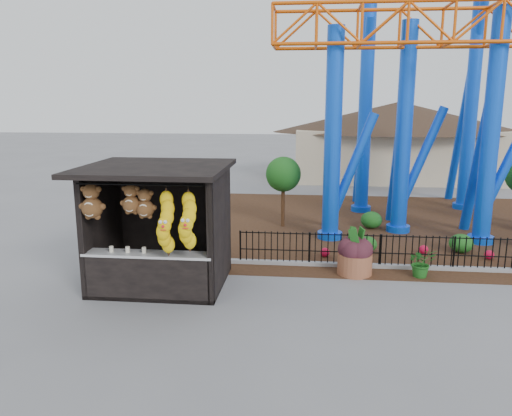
# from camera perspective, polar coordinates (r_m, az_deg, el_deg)

# --- Properties ---
(ground) EXTENTS (120.00, 120.00, 0.00)m
(ground) POSITION_cam_1_polar(r_m,az_deg,el_deg) (11.77, 2.11, -11.18)
(ground) COLOR slate
(ground) RESTS_ON ground
(mulch_bed) EXTENTS (18.00, 12.00, 0.02)m
(mulch_bed) POSITION_cam_1_polar(r_m,az_deg,el_deg) (19.63, 15.49, -1.99)
(mulch_bed) COLOR #331E11
(mulch_bed) RESTS_ON ground
(curb) EXTENTS (18.00, 0.18, 0.12)m
(curb) POSITION_cam_1_polar(r_m,az_deg,el_deg) (14.90, 18.57, -6.48)
(curb) COLOR gray
(curb) RESTS_ON ground
(prize_booth) EXTENTS (3.50, 3.40, 3.12)m
(prize_booth) POSITION_cam_1_polar(r_m,az_deg,el_deg) (12.65, -11.20, -2.41)
(prize_booth) COLOR black
(prize_booth) RESTS_ON ground
(picket_fence) EXTENTS (12.20, 0.06, 1.00)m
(picket_fence) POSITION_cam_1_polar(r_m,az_deg,el_deg) (15.00, 22.06, -4.87)
(picket_fence) COLOR black
(picket_fence) RESTS_ON ground
(roller_coaster) EXTENTS (11.00, 6.37, 10.82)m
(roller_coaster) POSITION_cam_1_polar(r_m,az_deg,el_deg) (19.60, 19.86, 16.70)
(roller_coaster) COLOR blue
(roller_coaster) RESTS_ON ground
(terracotta_planter) EXTENTS (1.18, 1.18, 0.59)m
(terracotta_planter) POSITION_cam_1_polar(r_m,az_deg,el_deg) (13.98, 11.21, -6.28)
(terracotta_planter) COLOR brown
(terracotta_planter) RESTS_ON ground
(planter_foliage) EXTENTS (0.70, 0.70, 0.64)m
(planter_foliage) POSITION_cam_1_polar(r_m,az_deg,el_deg) (13.80, 11.32, -3.85)
(planter_foliage) COLOR #36151E
(planter_foliage) RESTS_ON terracotta_planter
(potted_plant) EXTENTS (0.86, 0.78, 0.81)m
(potted_plant) POSITION_cam_1_polar(r_m,az_deg,el_deg) (14.19, 18.39, -5.94)
(potted_plant) COLOR #184C16
(potted_plant) RESTS_ON ground
(landscaping) EXTENTS (8.53, 4.49, 0.62)m
(landscaping) POSITION_cam_1_polar(r_m,az_deg,el_deg) (17.60, 20.84, -3.05)
(landscaping) COLOR #184E17
(landscaping) RESTS_ON mulch_bed
(pavilion) EXTENTS (15.00, 15.00, 4.80)m
(pavilion) POSITION_cam_1_polar(r_m,az_deg,el_deg) (31.28, 15.94, 8.80)
(pavilion) COLOR #BFAD8C
(pavilion) RESTS_ON ground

